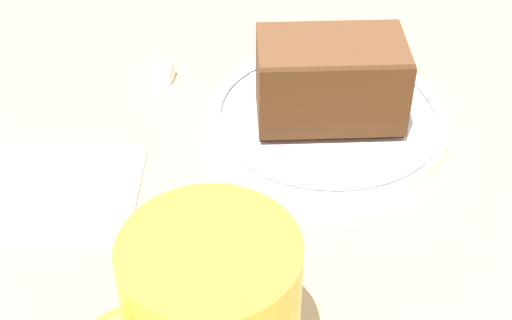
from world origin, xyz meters
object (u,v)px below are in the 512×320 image
folded_napkin (50,189)px  small_plate (327,117)px  sugar_cube (163,73)px  tea_mug (210,318)px  cake_slice (330,82)px

folded_napkin → small_plate: bearing=87.7°
folded_napkin → sugar_cube: size_ratio=8.02×
folded_napkin → tea_mug: bearing=15.5°
cake_slice → sugar_cube: (-11.37, -9.63, -3.68)cm
cake_slice → tea_mug: size_ratio=1.06×
cake_slice → small_plate: bearing=159.5°
small_plate → sugar_cube: small_plate is taller
small_plate → cake_slice: size_ratio=1.49×
small_plate → tea_mug: size_ratio=1.58×
small_plate → tea_mug: bearing=-41.7°
cake_slice → sugar_cube: cake_slice is taller
small_plate → cake_slice: 3.52cm
cake_slice → folded_napkin: size_ratio=1.00×
tea_mug → sugar_cube: bearing=167.7°
sugar_cube → small_plate: bearing=41.2°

